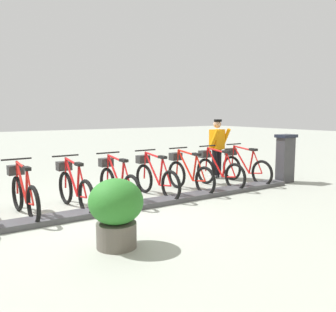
% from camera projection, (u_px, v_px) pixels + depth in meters
% --- Properties ---
extents(ground_plane, '(60.00, 60.00, 0.00)m').
position_uv_depth(ground_plane, '(97.00, 214.00, 6.67)').
color(ground_plane, '#A2A79B').
extents(dock_rail_base, '(0.44, 10.06, 0.10)m').
position_uv_depth(dock_rail_base, '(97.00, 212.00, 6.66)').
color(dock_rail_base, '#47474C').
rests_on(dock_rail_base, ground).
extents(payment_kiosk, '(0.36, 0.52, 1.28)m').
position_uv_depth(payment_kiosk, '(285.00, 158.00, 9.60)').
color(payment_kiosk, '#38383D').
rests_on(payment_kiosk, ground).
extents(bike_docked_0, '(1.72, 0.54, 1.02)m').
position_uv_depth(bike_docked_0, '(244.00, 167.00, 9.58)').
color(bike_docked_0, black).
rests_on(bike_docked_0, ground).
extents(bike_docked_1, '(1.72, 0.54, 1.02)m').
position_uv_depth(bike_docked_1, '(218.00, 170.00, 9.07)').
color(bike_docked_1, black).
rests_on(bike_docked_1, ground).
extents(bike_docked_2, '(1.72, 0.54, 1.02)m').
position_uv_depth(bike_docked_2, '(188.00, 173.00, 8.56)').
color(bike_docked_2, black).
rests_on(bike_docked_2, ground).
extents(bike_docked_3, '(1.72, 0.54, 1.02)m').
position_uv_depth(bike_docked_3, '(155.00, 177.00, 8.04)').
color(bike_docked_3, black).
rests_on(bike_docked_3, ground).
extents(bike_docked_4, '(1.72, 0.54, 1.02)m').
position_uv_depth(bike_docked_4, '(117.00, 182.00, 7.53)').
color(bike_docked_4, black).
rests_on(bike_docked_4, ground).
extents(bike_docked_5, '(1.72, 0.54, 1.02)m').
position_uv_depth(bike_docked_5, '(74.00, 187.00, 7.02)').
color(bike_docked_5, black).
rests_on(bike_docked_5, ground).
extents(bike_docked_6, '(1.72, 0.54, 1.02)m').
position_uv_depth(bike_docked_6, '(24.00, 193.00, 6.51)').
color(bike_docked_6, black).
rests_on(bike_docked_6, ground).
extents(worker_near_rack, '(0.50, 0.67, 1.66)m').
position_uv_depth(worker_near_rack, '(217.00, 146.00, 10.18)').
color(worker_near_rack, white).
rests_on(worker_near_rack, ground).
extents(planter_bush, '(0.76, 0.76, 0.97)m').
position_uv_depth(planter_bush, '(116.00, 209.00, 5.00)').
color(planter_bush, '#59544C').
rests_on(planter_bush, ground).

